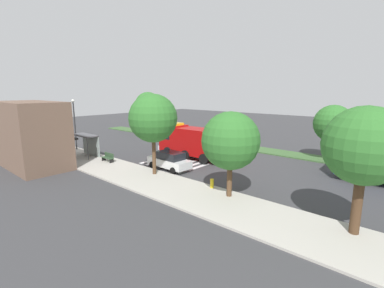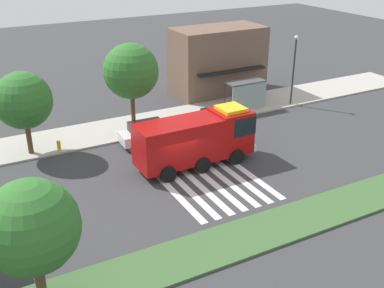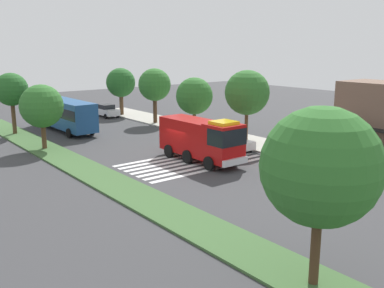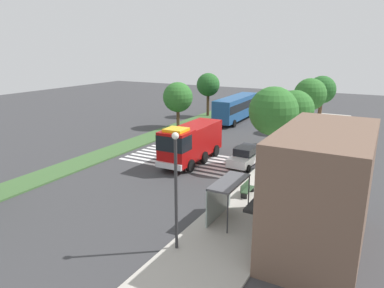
{
  "view_description": "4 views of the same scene",
  "coord_description": "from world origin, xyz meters",
  "views": [
    {
      "loc": [
        -17.86,
        22.91,
        7.41
      ],
      "look_at": [
        1.34,
        0.92,
        1.68
      ],
      "focal_mm": 25.45,
      "sensor_mm": 36.0,
      "label": 1
    },
    {
      "loc": [
        -12.04,
        -24.53,
        14.55
      ],
      "look_at": [
        1.55,
        0.87,
        1.48
      ],
      "focal_mm": 43.77,
      "sensor_mm": 36.0,
      "label": 2
    },
    {
      "loc": [
        28.72,
        -21.56,
        9.3
      ],
      "look_at": [
        0.53,
        0.6,
        1.26
      ],
      "focal_mm": 40.83,
      "sensor_mm": 36.0,
      "label": 3
    },
    {
      "loc": [
        29.48,
        15.92,
        10.33
      ],
      "look_at": [
        0.68,
        0.1,
        1.41
      ],
      "focal_mm": 33.42,
      "sensor_mm": 36.0,
      "label": 4
    }
  ],
  "objects": [
    {
      "name": "ground_plane",
      "position": [
        0.0,
        0.0,
        0.0
      ],
      "size": [
        120.0,
        120.0,
        0.0
      ],
      "primitive_type": "plane",
      "color": "#38383A"
    },
    {
      "name": "sidewalk",
      "position": [
        0.0,
        8.96,
        0.07
      ],
      "size": [
        60.0,
        4.77,
        0.14
      ],
      "primitive_type": "cube",
      "color": "#ADA89E",
      "rests_on": "ground_plane"
    },
    {
      "name": "median_strip",
      "position": [
        0.0,
        -8.08,
        0.07
      ],
      "size": [
        60.0,
        3.0,
        0.14
      ],
      "primitive_type": "cube",
      "color": "#3D6033",
      "rests_on": "ground_plane"
    },
    {
      "name": "crosswalk",
      "position": [
        1.42,
        0.0,
        0.01
      ],
      "size": [
        5.85,
        11.84,
        0.01
      ],
      "color": "silver",
      "rests_on": "ground_plane"
    },
    {
      "name": "fire_truck",
      "position": [
        1.95,
        0.6,
        2.0
      ],
      "size": [
        8.35,
        2.87,
        3.73
      ],
      "rotation": [
        0.0,
        0.0,
        0.01
      ],
      "color": "#A50C0C",
      "rests_on": "ground_plane"
    },
    {
      "name": "parked_car_mid",
      "position": [
        0.29,
        5.38,
        0.89
      ],
      "size": [
        4.53,
        2.11,
        1.73
      ],
      "rotation": [
        0.0,
        0.0,
        -0.03
      ],
      "color": "silver",
      "rests_on": "ground_plane"
    },
    {
      "name": "bus_stop_shelter",
      "position": [
        10.85,
        7.92,
        1.89
      ],
      "size": [
        3.5,
        1.4,
        2.46
      ],
      "color": "#4C4C51",
      "rests_on": "sidewalk"
    },
    {
      "name": "bench_near_shelter",
      "position": [
        6.85,
        7.94,
        0.59
      ],
      "size": [
        1.6,
        0.5,
        0.9
      ],
      "color": "#2D472D",
      "rests_on": "sidewalk"
    },
    {
      "name": "street_lamp",
      "position": [
        15.23,
        7.18,
        3.82
      ],
      "size": [
        0.36,
        0.36,
        6.24
      ],
      "color": "#2D2D30",
      "rests_on": "sidewalk"
    },
    {
      "name": "storefront_building",
      "position": [
        11.16,
        13.53,
        3.2
      ],
      "size": [
        8.77,
        5.18,
        6.4
      ],
      "color": "brown",
      "rests_on": "ground_plane"
    },
    {
      "name": "sidewalk_tree_west",
      "position": [
        -15.65,
        7.58,
        4.74
      ],
      "size": [
        3.92,
        3.92,
        6.6
      ],
      "color": "#47301E",
      "rests_on": "sidewalk"
    },
    {
      "name": "sidewalk_tree_center",
      "position": [
        -7.94,
        7.58,
        4.08
      ],
      "size": [
        3.98,
        3.98,
        5.94
      ],
      "color": "#513823",
      "rests_on": "sidewalk"
    },
    {
      "name": "sidewalk_tree_east",
      "position": [
        -0.03,
        7.58,
        5.08
      ],
      "size": [
        4.18,
        4.18,
        7.05
      ],
      "color": "#513823",
      "rests_on": "sidewalk"
    },
    {
      "name": "median_tree_west",
      "position": [
        -10.37,
        -8.08,
        4.02
      ],
      "size": [
        3.9,
        3.9,
        5.86
      ],
      "color": "#513823",
      "rests_on": "median_strip"
    },
    {
      "name": "median_tree_center",
      "position": [
        19.36,
        -8.08,
        4.89
      ],
      "size": [
        4.6,
        4.6,
        7.07
      ],
      "color": "#47301E",
      "rests_on": "median_strip"
    },
    {
      "name": "fire_hydrant",
      "position": [
        -6.05,
        7.08,
        0.49
      ],
      "size": [
        0.28,
        0.28,
        0.7
      ],
      "primitive_type": "cylinder",
      "color": "gold",
      "rests_on": "sidewalk"
    }
  ]
}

